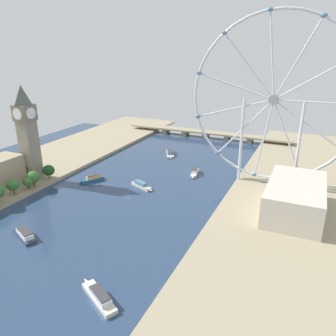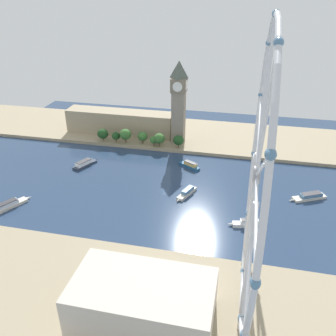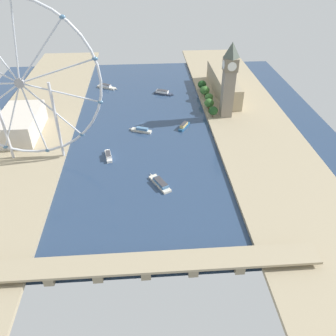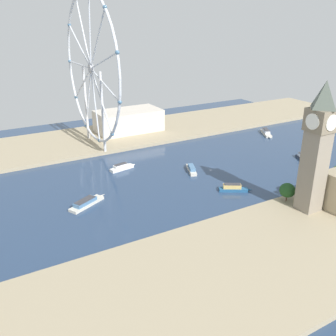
# 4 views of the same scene
# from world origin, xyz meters

# --- Properties ---
(ground_plane) EXTENTS (404.10, 404.10, 0.00)m
(ground_plane) POSITION_xyz_m (0.00, 0.00, 0.00)
(ground_plane) COLOR navy
(riverbank_left) EXTENTS (90.00, 520.00, 3.00)m
(riverbank_left) POSITION_xyz_m (-117.05, 0.00, 1.50)
(riverbank_left) COLOR tan
(riverbank_left) RESTS_ON ground_plane
(riverbank_right) EXTENTS (90.00, 520.00, 3.00)m
(riverbank_right) POSITION_xyz_m (117.05, 0.00, 1.50)
(riverbank_right) COLOR tan
(riverbank_right) RESTS_ON ground_plane
(clock_tower) EXTENTS (15.10, 15.10, 80.29)m
(clock_tower) POSITION_xyz_m (-93.03, -7.17, 44.90)
(clock_tower) COLOR gray
(clock_tower) RESTS_ON riverbank_left
(parliament_block) EXTENTS (22.00, 113.54, 23.86)m
(parliament_block) POSITION_xyz_m (-103.23, -71.94, 14.93)
(parliament_block) COLOR tan
(parliament_block) RESTS_ON riverbank_left
(tree_row_embankment) EXTENTS (13.49, 88.53, 14.62)m
(tree_row_embankment) POSITION_xyz_m (-77.98, -44.06, 11.02)
(tree_row_embankment) COLOR #513823
(tree_row_embankment) RESTS_ON riverbank_left
(ferris_wheel) EXTENTS (132.81, 3.20, 136.00)m
(ferris_wheel) POSITION_xyz_m (95.92, 64.07, 72.55)
(ferris_wheel) COLOR silver
(ferris_wheel) RESTS_ON riverbank_right
(riverside_hall) EXTENTS (36.86, 66.67, 21.96)m
(riverside_hall) POSITION_xyz_m (122.50, 18.35, 13.98)
(riverside_hall) COLOR beige
(riverside_hall) RESTS_ON riverbank_right
(river_bridge) EXTENTS (216.10, 16.23, 8.28)m
(river_bridge) POSITION_xyz_m (0.00, 196.59, 6.11)
(river_bridge) COLOR tan
(river_bridge) RESTS_ON ground_plane
(tour_boat_0) EXTENTS (26.67, 15.82, 5.23)m
(tour_boat_0) POSITION_xyz_m (-27.35, -79.74, 2.20)
(tour_boat_0) COLOR #2D384C
(tour_boat_0) RESTS_ON ground_plane
(tour_boat_1) EXTENTS (8.63, 24.11, 5.24)m
(tour_boat_1) POSITION_xyz_m (32.35, 65.36, 2.11)
(tour_boat_1) COLOR white
(tour_boat_1) RESTS_ON ground_plane
(tour_boat_2) EXTENTS (18.11, 29.34, 4.67)m
(tour_boat_2) POSITION_xyz_m (-13.33, 110.63, 1.92)
(tour_boat_2) COLOR beige
(tour_boat_2) RESTS_ON ground_plane
(tour_boat_3) EXTENTS (24.88, 13.04, 4.94)m
(tour_boat_3) POSITION_xyz_m (1.73, 18.32, 1.98)
(tour_boat_3) COLOR beige
(tour_boat_3) RESTS_ON ground_plane
(tour_boat_4) EXTENTS (15.09, 22.10, 5.76)m
(tour_boat_4) POSITION_xyz_m (-44.67, 12.67, 2.33)
(tour_boat_4) COLOR #235684
(tour_boat_4) RESTS_ON ground_plane
(tour_boat_5) EXTENTS (28.65, 18.21, 5.33)m
(tour_boat_5) POSITION_xyz_m (46.94, -105.34, 2.11)
(tour_boat_5) COLOR beige
(tour_boat_5) RESTS_ON ground_plane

